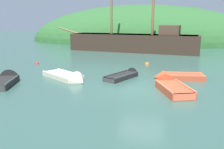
% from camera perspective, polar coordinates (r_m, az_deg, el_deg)
% --- Properties ---
extents(ground_plane, '(120.00, 120.00, 0.00)m').
position_cam_1_polar(ground_plane, '(13.30, 7.46, -3.54)').
color(ground_plane, '#33564C').
extents(shore_hill, '(40.27, 19.15, 12.68)m').
position_cam_1_polar(shore_hill, '(42.69, 6.77, 7.80)').
color(shore_hill, '#2D602D').
rests_on(shore_hill, ground).
extents(sailing_ship, '(18.29, 5.06, 12.56)m').
position_cam_1_polar(sailing_ship, '(29.33, 5.30, 7.12)').
color(sailing_ship, '#38281E').
rests_on(sailing_ship, ground).
extents(rowboat_portside, '(2.33, 3.46, 1.17)m').
position_cam_1_polar(rowboat_portside, '(13.41, 13.74, -3.10)').
color(rowboat_portside, '#C64C2D').
rests_on(rowboat_portside, ground).
extents(rowboat_near_dock, '(3.93, 3.09, 1.18)m').
position_cam_1_polar(rowboat_near_dock, '(15.54, -10.30, -0.95)').
color(rowboat_near_dock, beige).
rests_on(rowboat_near_dock, ground).
extents(rowboat_far, '(2.18, 3.40, 0.91)m').
position_cam_1_polar(rowboat_far, '(15.97, 3.35, -0.35)').
color(rowboat_far, black).
rests_on(rowboat_far, ground).
extents(rowboat_outer_left, '(2.17, 3.33, 1.22)m').
position_cam_1_polar(rowboat_outer_left, '(15.84, -24.15, -1.51)').
color(rowboat_outer_left, black).
rests_on(rowboat_outer_left, ground).
extents(rowboat_center, '(3.31, 1.44, 0.96)m').
position_cam_1_polar(rowboat_center, '(15.96, 15.02, -0.71)').
color(rowboat_center, '#C64C2D').
rests_on(rowboat_center, ground).
extents(buoy_red, '(0.36, 0.36, 0.36)m').
position_cam_1_polar(buoy_red, '(21.79, -17.51, 2.43)').
color(buoy_red, red).
rests_on(buoy_red, ground).
extents(buoy_orange, '(0.40, 0.40, 0.40)m').
position_cam_1_polar(buoy_orange, '(20.84, 8.40, 2.44)').
color(buoy_orange, orange).
rests_on(buoy_orange, ground).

